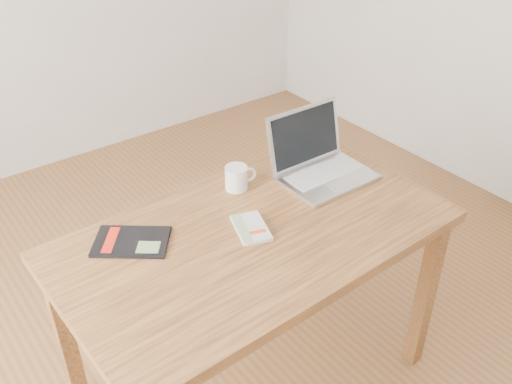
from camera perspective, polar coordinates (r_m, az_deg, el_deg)
room at (r=1.63m, az=-7.37°, el=14.64°), size 4.04×4.04×2.70m
desk at (r=1.91m, az=-0.12°, el=-6.06°), size 1.29×0.76×0.75m
white_guidebook at (r=1.85m, az=-0.51°, el=-3.63°), size 0.14×0.18×0.01m
black_guidebook at (r=1.84m, az=-12.35°, el=-4.87°), size 0.28×0.26×0.01m
laptop at (r=2.13m, az=6.37°, el=2.95°), size 0.34×0.29×0.23m
coffee_mug at (r=2.04m, az=-1.90°, el=1.48°), size 0.12×0.08×0.09m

